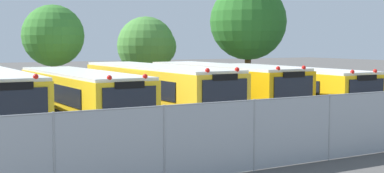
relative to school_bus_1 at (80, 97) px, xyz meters
name	(u,v)px	position (x,y,z in m)	size (l,w,h in m)	color
ground_plane	(157,123)	(3.60, -0.03, -1.36)	(160.00, 160.00, 0.00)	#514F4C
school_bus_1	(80,97)	(0.00, 0.00, 0.00)	(2.59, 10.64, 2.58)	yellow
school_bus_2	(156,91)	(3.59, 0.10, 0.09)	(2.66, 11.57, 2.75)	yellow
school_bus_3	(222,88)	(7.19, 0.04, 0.07)	(2.81, 10.60, 2.72)	#EAA80C
school_bus_4	(284,88)	(10.84, -0.19, -0.03)	(2.76, 11.64, 2.53)	yellow
tree_1	(53,36)	(1.32, 8.91, 2.69)	(3.55, 3.55, 5.84)	#4C3823
tree_2	(149,46)	(8.04, 10.35, 2.08)	(3.95, 3.81, 5.38)	#4C3823
tree_3	(250,22)	(14.44, 7.93, 3.66)	(5.16, 5.16, 7.65)	#4C3823
chainlink_fence	(293,130)	(3.36, -9.82, -0.29)	(20.20, 0.07, 2.07)	#9EA0A3
traffic_cone	(374,138)	(7.91, -8.85, -1.08)	(0.43, 0.43, 0.56)	#EA5914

